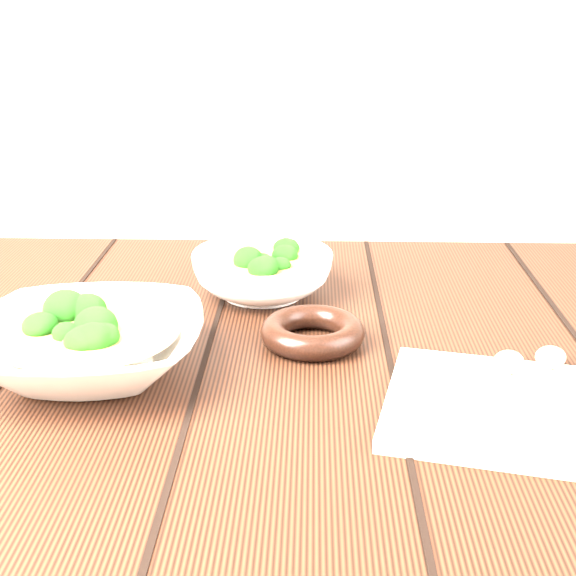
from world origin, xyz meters
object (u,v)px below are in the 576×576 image
at_px(table, 230,439).
at_px(napkin, 515,410).
at_px(trivet, 312,332).
at_px(soup_bowl_back, 262,272).
at_px(soup_bowl_front, 90,344).

bearing_deg(table, napkin, -27.00).
relative_size(trivet, napkin, 0.49).
bearing_deg(soup_bowl_back, soup_bowl_front, -125.86).
xyz_separation_m(table, trivet, (0.10, 0.01, 0.13)).
distance_m(table, napkin, 0.35).
bearing_deg(trivet, soup_bowl_back, 113.36).
bearing_deg(napkin, trivet, 153.40).
bearing_deg(napkin, soup_bowl_front, -177.99).
bearing_deg(table, trivet, 6.29).
height_order(table, napkin, napkin).
bearing_deg(table, soup_bowl_front, -153.89).
relative_size(table, soup_bowl_front, 4.79).
bearing_deg(soup_bowl_front, napkin, -10.77).
xyz_separation_m(table, soup_bowl_front, (-0.13, -0.07, 0.15)).
relative_size(table, soup_bowl_back, 6.41).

